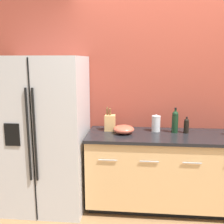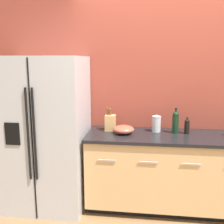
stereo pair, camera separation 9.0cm
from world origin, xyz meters
name	(u,v)px [view 2 (the right image)]	position (x,y,z in m)	size (l,w,h in m)	color
wall_back	(176,97)	(0.00, 1.20, 1.30)	(10.00, 0.05, 2.60)	#993D2D
counter_unit	(166,171)	(-0.11, 0.85, 0.46)	(1.86, 0.64, 0.91)	black
refrigerator	(45,133)	(-1.54, 0.79, 0.90)	(0.95, 0.77, 1.79)	#B2B2B5
knife_block	(110,122)	(-0.79, 0.96, 1.01)	(0.12, 0.11, 0.29)	tan
wine_bottle	(175,122)	(-0.02, 0.94, 1.04)	(0.07, 0.07, 0.30)	black
oil_bottle	(187,126)	(0.11, 0.93, 1.00)	(0.06, 0.06, 0.19)	black
steel_canister	(156,124)	(-0.24, 0.97, 1.00)	(0.11, 0.11, 0.21)	#B7B7BA
mixing_bowl	(124,129)	(-0.62, 0.84, 0.96)	(0.24, 0.24, 0.10)	#B24C38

